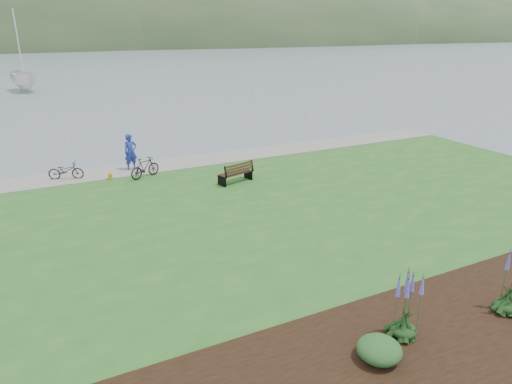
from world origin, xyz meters
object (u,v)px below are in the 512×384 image
person (130,149)px  sailboat (27,91)px  bicycle_a (66,171)px  park_bench (237,172)px

person → sailboat: 38.91m
sailboat → person: bearing=-96.3°
person → bicycle_a: 3.17m
person → bicycle_a: bearing=170.5°
park_bench → person: size_ratio=0.81×
park_bench → bicycle_a: park_bench is taller
park_bench → person: bearing=117.6°
bicycle_a → sailboat: (-1.04, 38.80, -0.82)m
person → bicycle_a: size_ratio=1.33×
person → park_bench: bearing=-59.2°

